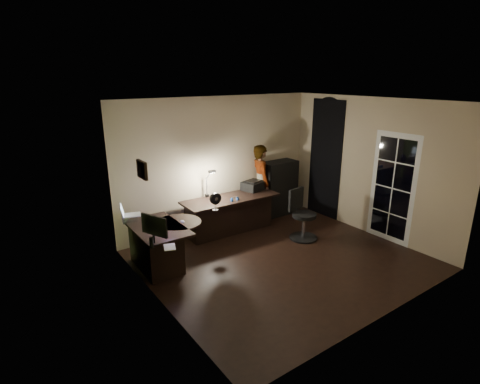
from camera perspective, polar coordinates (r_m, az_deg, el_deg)
floor at (r=6.69m, az=6.35°, el=-10.24°), size 4.50×4.00×0.01m
ceiling at (r=5.95m, az=7.24°, el=13.57°), size 4.50×4.00×0.01m
wall_back at (r=7.74m, az=-3.19°, el=4.40°), size 4.50×0.01×2.70m
wall_front at (r=4.97m, az=22.39°, el=-4.48°), size 4.50×0.01×2.70m
wall_left at (r=5.03m, az=-12.79°, el=-3.28°), size 0.01×4.00×2.70m
wall_right at (r=7.83m, az=19.19°, el=3.61°), size 0.01×4.00×2.70m
green_wall_overlay at (r=5.04m, az=-12.63°, el=-3.25°), size 0.00×4.00×2.70m
arched_doorway at (r=8.53m, az=12.87°, el=4.87°), size 0.01×0.90×2.60m
french_door at (r=7.60m, az=22.21°, el=0.52°), size 0.02×0.92×2.10m
framed_picture at (r=5.30m, az=-14.71°, el=3.30°), size 0.04×0.30×0.25m
desk_left at (r=6.43m, az=-12.27°, el=-8.14°), size 0.78×1.25×0.72m
desk_right at (r=7.61m, az=-1.38°, el=-3.51°), size 2.01×0.75×0.75m
cabinet at (r=8.59m, az=5.92°, el=0.62°), size 0.83×0.42×1.24m
laptop_stand at (r=6.65m, az=-16.41°, el=-3.92°), size 0.30×0.27×0.10m
laptop at (r=6.60m, az=-16.30°, el=-2.52°), size 0.41×0.39×0.23m
monitor at (r=5.68m, az=-13.03°, el=-6.20°), size 0.28×0.48×0.32m
mouse at (r=6.43m, az=-8.77°, el=-4.45°), size 0.10×0.11×0.04m
phone at (r=6.60m, az=-14.76°, el=-4.39°), size 0.08×0.13×0.01m
pen at (r=6.45m, az=-11.48°, el=-4.65°), size 0.09×0.10×0.01m
speaker at (r=5.59m, az=-13.32°, el=-7.51°), size 0.08×0.08×0.16m
notepad at (r=5.57m, az=-10.68°, el=-8.25°), size 0.23×0.27×0.01m
desk_fan at (r=6.75m, az=-3.80°, el=-1.47°), size 0.22×0.12×0.34m
headphones at (r=7.28m, az=-0.82°, el=-1.04°), size 0.18×0.09×0.08m
printer at (r=7.97m, az=2.04°, el=1.06°), size 0.53×0.46×0.20m
desk_lamp at (r=7.46m, az=-5.11°, el=1.53°), size 0.20×0.31×0.63m
office_chair at (r=7.38m, az=9.78°, el=-3.47°), size 0.62×0.62×0.98m
person at (r=8.21m, az=3.19°, el=1.45°), size 0.55×0.69×1.67m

